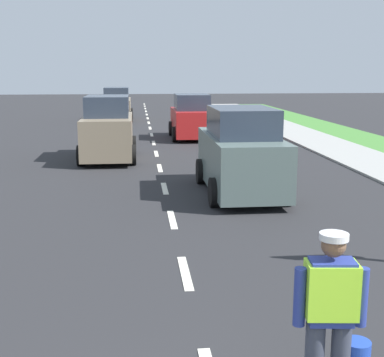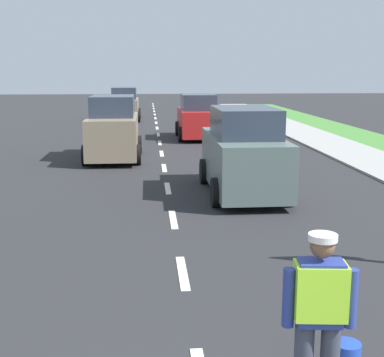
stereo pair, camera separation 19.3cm
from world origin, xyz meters
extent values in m
plane|color=#28282B|center=(0.00, 21.00, 0.00)|extent=(96.00, 96.00, 0.00)
cube|color=silver|center=(0.00, 5.70, 0.01)|extent=(0.14, 1.40, 0.01)
cube|color=silver|center=(0.00, 8.70, 0.01)|extent=(0.14, 1.40, 0.01)
cube|color=silver|center=(0.00, 11.70, 0.01)|extent=(0.14, 1.40, 0.01)
cube|color=silver|center=(0.00, 14.70, 0.01)|extent=(0.14, 1.40, 0.01)
cube|color=silver|center=(0.00, 17.70, 0.01)|extent=(0.14, 1.40, 0.01)
cube|color=silver|center=(0.00, 20.70, 0.01)|extent=(0.14, 1.40, 0.01)
cube|color=silver|center=(0.00, 23.70, 0.01)|extent=(0.14, 1.40, 0.01)
cube|color=silver|center=(0.00, 26.70, 0.01)|extent=(0.14, 1.40, 0.01)
cube|color=silver|center=(0.00, 29.70, 0.01)|extent=(0.14, 1.40, 0.01)
cube|color=silver|center=(0.00, 32.70, 0.01)|extent=(0.14, 1.40, 0.01)
cube|color=silver|center=(0.00, 35.70, 0.01)|extent=(0.14, 1.40, 0.01)
cube|color=silver|center=(0.00, 38.70, 0.01)|extent=(0.14, 1.40, 0.01)
cube|color=silver|center=(0.00, 41.70, 0.01)|extent=(0.14, 1.40, 0.01)
cube|color=silver|center=(0.00, 44.70, 0.01)|extent=(0.14, 1.40, 0.01)
cube|color=silver|center=(0.00, 47.70, 0.01)|extent=(0.14, 1.40, 0.01)
cube|color=navy|center=(1.02, 2.31, 1.12)|extent=(0.42, 0.28, 0.60)
cube|color=#A5EA33|center=(1.02, 2.31, 1.14)|extent=(0.49, 0.33, 0.51)
cylinder|color=navy|center=(0.74, 2.34, 1.07)|extent=(0.11, 0.11, 0.55)
cylinder|color=navy|center=(1.29, 2.27, 1.07)|extent=(0.11, 0.11, 0.55)
sphere|color=brown|center=(1.02, 2.31, 1.56)|extent=(0.22, 0.22, 0.22)
cylinder|color=silver|center=(1.02, 2.31, 1.64)|extent=(0.26, 0.26, 0.06)
cylinder|color=#2347B7|center=(1.32, 2.37, 0.45)|extent=(0.26, 0.26, 0.26)
cube|color=red|center=(1.79, 22.16, 0.75)|extent=(1.68, 3.85, 1.14)
cube|color=#2D3847|center=(1.79, 22.06, 1.67)|extent=(1.48, 2.12, 0.70)
cylinder|color=black|center=(0.93, 23.35, 0.34)|extent=(0.22, 0.68, 0.68)
cylinder|color=black|center=(2.65, 23.35, 0.34)|extent=(0.22, 0.68, 0.68)
cylinder|color=black|center=(0.93, 20.96, 0.34)|extent=(0.22, 0.68, 0.68)
cylinder|color=black|center=(2.65, 20.96, 0.34)|extent=(0.22, 0.68, 0.68)
cube|color=slate|center=(1.88, 10.98, 0.83)|extent=(1.66, 4.19, 1.30)
cube|color=#2D3847|center=(1.88, 10.88, 1.83)|extent=(1.46, 2.30, 0.70)
cylinder|color=black|center=(1.04, 12.28, 0.34)|extent=(0.22, 0.68, 0.68)
cylinder|color=black|center=(2.73, 12.28, 0.34)|extent=(0.22, 0.68, 0.68)
cylinder|color=black|center=(1.04, 9.69, 0.34)|extent=(0.22, 0.68, 0.68)
cylinder|color=black|center=(2.73, 9.69, 0.34)|extent=(0.22, 0.68, 0.68)
cube|color=gray|center=(-1.70, 16.60, 0.84)|extent=(1.66, 3.91, 1.33)
cube|color=#2D3847|center=(-1.70, 16.70, 1.86)|extent=(1.46, 2.15, 0.70)
cylinder|color=black|center=(-0.86, 15.39, 0.34)|extent=(0.22, 0.68, 0.68)
cylinder|color=black|center=(-2.55, 15.39, 0.34)|extent=(0.22, 0.68, 0.68)
cylinder|color=black|center=(-0.86, 17.81, 0.34)|extent=(0.22, 0.68, 0.68)
cylinder|color=black|center=(-2.55, 17.81, 0.34)|extent=(0.22, 0.68, 0.68)
cube|color=gray|center=(-1.92, 31.39, 0.76)|extent=(1.67, 4.08, 1.16)
cube|color=#2D3847|center=(-1.92, 31.49, 1.69)|extent=(1.47, 2.24, 0.70)
cylinder|color=black|center=(-1.06, 30.12, 0.34)|extent=(0.22, 0.68, 0.68)
cylinder|color=black|center=(-2.77, 30.12, 0.34)|extent=(0.22, 0.68, 0.68)
cylinder|color=black|center=(-1.06, 32.65, 0.34)|extent=(0.22, 0.68, 0.68)
cylinder|color=black|center=(-2.77, 32.65, 0.34)|extent=(0.22, 0.68, 0.68)
camera|label=1|loc=(-0.69, -2.02, 3.08)|focal=49.68mm
camera|label=2|loc=(-0.50, -2.03, 3.08)|focal=49.68mm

